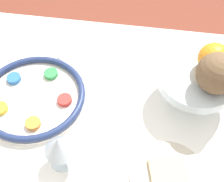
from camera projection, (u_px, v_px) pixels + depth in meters
The scene contains 9 objects.
dining_table at pixel (84, 172), 1.21m from camera, with size 1.28×0.86×0.78m.
seder_plate at pixel (33, 96), 0.93m from camera, with size 0.32×0.32×0.03m.
wine_glass at pixel (61, 146), 0.75m from camera, with size 0.08×0.08×0.12m.
fruit_stand at pixel (196, 81), 0.88m from camera, with size 0.22×0.22×0.11m.
orange_fruit at pixel (214, 59), 0.84m from camera, with size 0.09×0.09×0.09m.
coconut at pixel (217, 73), 0.79m from camera, with size 0.11×0.11×0.11m.
bread_plate at pixel (168, 176), 0.79m from camera, with size 0.20×0.20×0.02m.
fork_left at pixel (65, 44), 1.09m from camera, with size 0.08×0.16×0.01m.
fork_right at pixel (74, 45), 1.09m from camera, with size 0.09×0.16×0.01m.
Camera 1 is at (0.18, -0.47, 1.54)m, focal length 50.00 mm.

